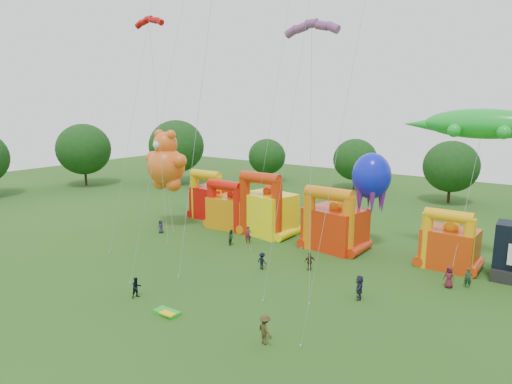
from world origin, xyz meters
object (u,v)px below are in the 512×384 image
Objects in this scene: bouncy_castle_0 at (212,200)px; gecko_kite at (478,145)px; teddy_bear_kite at (167,170)px; bouncy_castle_2 at (267,211)px; spectator_0 at (161,227)px; octopus_kite at (350,208)px; spectator_4 at (310,261)px.

gecko_kite is (31.64, 1.14, 8.91)m from bouncy_castle_0.
teddy_bear_kite is (-1.18, -6.87, 4.77)m from bouncy_castle_0.
bouncy_castle_0 is at bearing 169.38° from bouncy_castle_2.
spectator_0 is (-31.83, -10.20, -10.63)m from gecko_kite.
octopus_kite reaches higher than bouncy_castle_2.
bouncy_castle_2 is 13.19m from teddy_bear_kite.
bouncy_castle_2 is 12.79m from spectator_0.
gecko_kite reaches higher than spectator_0.
bouncy_castle_2 is 0.51× the size of gecko_kite.
gecko_kite is at bearing 11.82° from octopus_kite.
bouncy_castle_2 reaches higher than spectator_4.
spectator_4 is (21.39, -2.47, -6.41)m from teddy_bear_kite.
gecko_kite is 8.61× the size of spectator_4.
spectator_4 is (9.99, -7.42, -1.98)m from bouncy_castle_2.
bouncy_castle_2 is 0.73× the size of octopus_kite.
bouncy_castle_2 is 4.36× the size of spectator_4.
spectator_0 is (-0.19, -9.06, -1.72)m from bouncy_castle_0.
spectator_0 is at bearing -145.57° from bouncy_castle_2.
teddy_bear_kite is 6.91m from spectator_0.
spectator_4 is (20.22, -9.34, -1.65)m from bouncy_castle_0.
teddy_bear_kite reaches higher than bouncy_castle_2.
bouncy_castle_2 is at bearing -84.94° from spectator_4.
bouncy_castle_0 reaches higher than spectator_4.
teddy_bear_kite is 22.42m from octopus_kite.
teddy_bear_kite is 34.03m from gecko_kite.
spectator_4 is at bearing -24.80° from bouncy_castle_0.
gecko_kite reaches higher than spectator_4.
spectator_4 is (20.41, -0.28, 0.07)m from spectator_0.
octopus_kite reaches higher than bouncy_castle_0.
spectator_0 is 20.41m from spectator_4.
teddy_bear_kite is at bearing -54.93° from spectator_4.
spectator_4 is at bearing -137.47° from gecko_kite.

